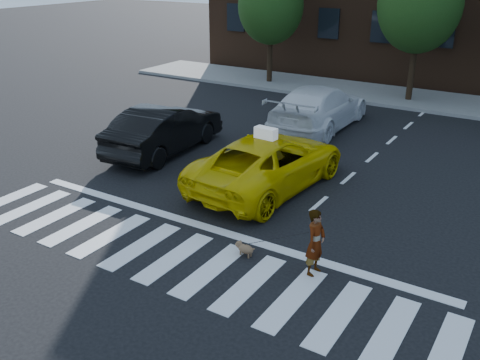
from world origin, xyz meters
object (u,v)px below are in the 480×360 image
object	(u,v)px
taxi	(269,162)
dog	(244,248)
woman	(316,242)
black_sedan	(165,129)
white_suv	(319,107)

from	to	relation	value
taxi	dog	xyz separation A→B (m)	(1.49, -3.78, -0.60)
woman	taxi	bearing A→B (deg)	46.22
dog	taxi	bearing A→B (deg)	116.78
black_sedan	woman	world-z (taller)	black_sedan
black_sedan	white_suv	world-z (taller)	white_suv
taxi	woman	size ratio (longest dim) A/B	3.73
black_sedan	woman	bearing A→B (deg)	146.03
taxi	dog	size ratio (longest dim) A/B	10.25
taxi	white_suv	xyz separation A→B (m)	(-1.21, 6.25, 0.07)
taxi	woman	world-z (taller)	taxi
taxi	white_suv	bearing A→B (deg)	-74.70
woman	dog	world-z (taller)	woman
white_suv	woman	world-z (taller)	white_suv
taxi	dog	world-z (taller)	taxi
taxi	woman	bearing A→B (deg)	135.48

